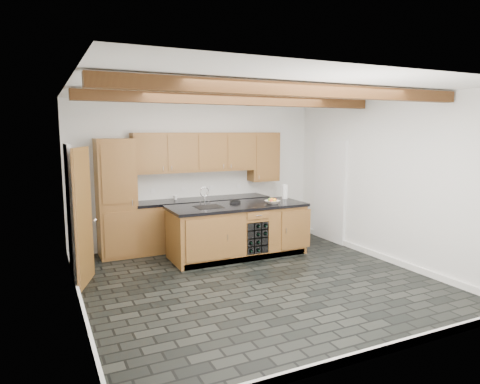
# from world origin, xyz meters

# --- Properties ---
(ground) EXTENTS (5.00, 5.00, 0.00)m
(ground) POSITION_xyz_m (0.00, 0.00, 0.00)
(ground) COLOR black
(ground) RESTS_ON ground
(room_shell) EXTENTS (5.01, 5.00, 5.00)m
(room_shell) POSITION_xyz_m (-0.09, 0.53, 1.53)
(room_shell) COLOR white
(room_shell) RESTS_ON ground
(back_cabinetry) EXTENTS (3.65, 0.62, 2.20)m
(back_cabinetry) POSITION_xyz_m (-0.38, 2.24, 0.98)
(back_cabinetry) COLOR #945A2F
(back_cabinetry) RESTS_ON ground
(island) EXTENTS (2.48, 0.96, 0.93)m
(island) POSITION_xyz_m (0.31, 1.28, 0.46)
(island) COLOR #945A2F
(island) RESTS_ON ground
(faucet) EXTENTS (0.45, 0.40, 0.34)m
(faucet) POSITION_xyz_m (-0.25, 1.33, 0.96)
(faucet) COLOR black
(faucet) RESTS_ON island
(kitchen_scale) EXTENTS (0.20, 0.14, 0.06)m
(kitchen_scale) POSITION_xyz_m (0.33, 1.47, 0.96)
(kitchen_scale) COLOR black
(kitchen_scale) RESTS_ON island
(fruit_bowl) EXTENTS (0.28, 0.28, 0.06)m
(fruit_bowl) POSITION_xyz_m (0.91, 1.10, 0.96)
(fruit_bowl) COLOR silver
(fruit_bowl) RESTS_ON island
(fruit_cluster) EXTENTS (0.16, 0.17, 0.07)m
(fruit_cluster) POSITION_xyz_m (0.91, 1.10, 1.00)
(fruit_cluster) COLOR red
(fruit_cluster) RESTS_ON fruit_bowl
(paper_towel) EXTENTS (0.11, 0.11, 0.28)m
(paper_towel) POSITION_xyz_m (1.42, 1.52, 1.07)
(paper_towel) COLOR white
(paper_towel) RESTS_ON island
(mug) EXTENTS (0.12, 0.12, 0.09)m
(mug) POSITION_xyz_m (-0.54, 2.30, 0.97)
(mug) COLOR white
(mug) RESTS_ON back_cabinetry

